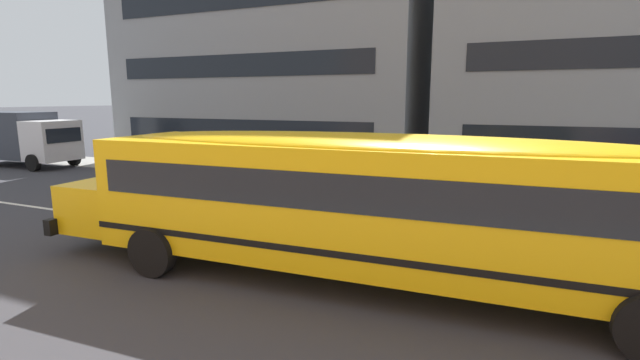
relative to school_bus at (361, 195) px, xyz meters
The scene contains 7 objects.
ground_plane 2.65m from the school_bus, 49.18° to the left, with size 400.00×400.00×0.00m, color #38383D.
sidewalk_far 10.19m from the school_bus, 82.42° to the left, with size 120.00×3.00×0.01m, color gray.
lane_centreline 2.65m from the school_bus, 49.18° to the left, with size 110.00×0.16×0.01m, color silver.
school_bus is the anchor object (origin of this frame).
parked_car_teal_mid_block 11.44m from the school_bus, 140.07° to the left, with size 3.98×2.03×1.64m.
box_truck 22.41m from the school_bus, 160.28° to the left, with size 6.05×2.49×2.82m.
apartment_block_far_left 21.18m from the school_bus, 121.05° to the left, with size 17.11×11.64×16.50m.
Camera 1 is at (1.27, -9.43, 3.49)m, focal length 25.27 mm.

